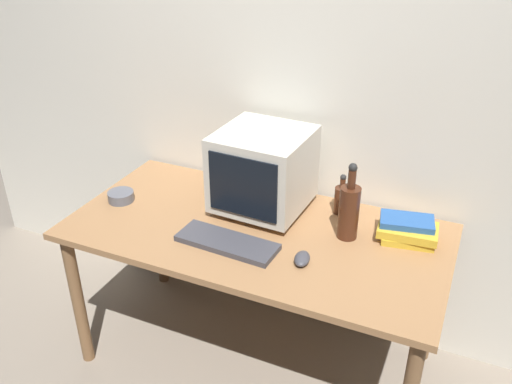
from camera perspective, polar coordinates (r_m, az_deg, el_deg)
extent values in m
plane|color=gray|center=(2.79, 0.00, -16.88)|extent=(6.00, 6.00, 0.00)
cube|color=silver|center=(2.50, 4.38, 11.27)|extent=(4.00, 0.08, 2.50)
cube|color=#9E7047|center=(2.33, 0.00, -4.22)|extent=(1.61, 0.80, 0.03)
cylinder|color=brown|center=(2.67, -18.18, -10.78)|extent=(0.06, 0.06, 0.71)
cylinder|color=brown|center=(3.09, -10.14, -3.78)|extent=(0.06, 0.06, 0.71)
cylinder|color=brown|center=(2.68, 18.11, -10.63)|extent=(0.06, 0.06, 0.71)
cube|color=beige|center=(2.46, 0.75, -1.39)|extent=(0.29, 0.25, 0.03)
cube|color=beige|center=(2.38, 0.78, 2.47)|extent=(0.40, 0.40, 0.34)
cube|color=black|center=(2.22, -1.42, 0.51)|extent=(0.31, 0.02, 0.27)
cube|color=#3F3F47|center=(2.22, -3.05, -5.31)|extent=(0.43, 0.17, 0.02)
ellipsoid|color=#3F3F47|center=(2.12, 4.86, -6.98)|extent=(0.08, 0.11, 0.04)
cylinder|color=#472314|center=(2.24, 9.70, -2.17)|extent=(0.08, 0.08, 0.23)
cylinder|color=#472314|center=(2.17, 10.03, 1.34)|extent=(0.03, 0.03, 0.08)
sphere|color=#262626|center=(2.15, 10.14, 2.54)|extent=(0.04, 0.04, 0.04)
cylinder|color=#472314|center=(2.44, 8.94, -0.87)|extent=(0.06, 0.06, 0.13)
cylinder|color=#472314|center=(2.40, 9.09, 0.89)|extent=(0.02, 0.02, 0.04)
sphere|color=#262626|center=(2.38, 9.14, 1.53)|extent=(0.03, 0.03, 0.03)
cube|color=gold|center=(2.33, 15.63, -4.58)|extent=(0.23, 0.18, 0.03)
cube|color=gold|center=(2.31, 15.63, -3.88)|extent=(0.25, 0.17, 0.04)
cube|color=#28569E|center=(2.31, 15.56, -2.99)|extent=(0.24, 0.16, 0.03)
cylinder|color=#595B66|center=(2.60, -13.99, -0.44)|extent=(0.12, 0.12, 0.04)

